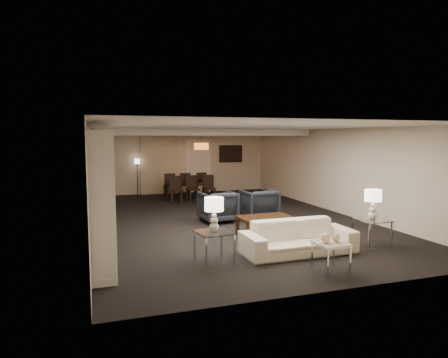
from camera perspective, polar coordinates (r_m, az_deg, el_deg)
name	(u,v)px	position (r m, az deg, el deg)	size (l,w,h in m)	color
floor	(224,218)	(11.14, 0.00, -5.63)	(11.00, 11.00, 0.00)	black
ceiling	(224,128)	(10.92, 0.00, 7.33)	(7.00, 11.00, 0.02)	silver
wall_back	(181,162)	(16.26, -6.11, 2.45)	(7.00, 0.02, 2.50)	beige
wall_front	(343,206)	(6.03, 16.68, -3.77)	(7.00, 0.02, 2.50)	beige
wall_left	(90,178)	(10.41, -18.61, 0.19)	(0.02, 11.00, 2.50)	beige
wall_right	(334,170)	(12.51, 15.41, 1.21)	(0.02, 11.00, 2.50)	beige
ceiling_soffit	(193,133)	(14.28, -4.45, 6.59)	(7.00, 4.00, 0.20)	silver
curtains	(160,164)	(16.02, -9.19, 2.17)	(1.50, 0.12, 2.40)	beige
door	(198,166)	(16.41, -3.69, 1.80)	(0.90, 0.05, 2.10)	silver
painting	(231,154)	(16.78, 0.95, 3.62)	(0.95, 0.04, 0.65)	#142D38
media_unit	(100,195)	(7.84, -17.27, -2.14)	(0.38, 3.40, 2.35)	white
pendant_light	(201,146)	(14.36, -3.26, 4.68)	(0.52, 0.52, 0.24)	#D8591E
sofa	(298,237)	(7.91, 10.58, -8.21)	(2.19, 0.86, 0.64)	beige
coffee_table	(264,225)	(9.33, 5.79, -6.61)	(1.20, 0.70, 0.43)	black
armchair_left	(218,207)	(10.64, -0.91, -3.96)	(0.87, 0.90, 0.81)	black
armchair_right	(259,204)	(11.05, 5.04, -3.60)	(0.87, 0.90, 0.81)	black
side_table_left	(214,247)	(7.27, -1.41, -9.69)	(0.60, 0.60, 0.56)	white
side_table_right	(372,233)	(8.85, 20.34, -7.22)	(0.60, 0.60, 0.56)	white
table_lamp_left	(214,215)	(7.14, -1.43, -5.11)	(0.34, 0.34, 0.62)	beige
table_lamp_right	(373,205)	(8.74, 20.48, -3.44)	(0.34, 0.34, 0.62)	#EDE1C8
marble_table	(331,257)	(7.02, 14.97, -10.73)	(0.50, 0.50, 0.50)	silver
gold_gourd_a	(326,238)	(6.88, 14.35, -8.20)	(0.16, 0.16, 0.16)	#EFC47E
gold_gourd_b	(336,238)	(6.99, 15.74, -8.10)	(0.14, 0.14, 0.14)	#E0C676
television	(101,194)	(8.72, -17.17, -2.07)	(0.14, 1.09, 0.63)	black
vase_blue	(102,207)	(6.59, -17.05, -3.90)	(0.16, 0.16, 0.17)	#2A35B7
vase_amber	(100,171)	(7.42, -17.33, 1.10)	(0.17, 0.17, 0.18)	#C08940
floor_speaker	(106,217)	(8.93, -16.56, -5.29)	(0.12, 0.12, 1.08)	black
dining_table	(189,190)	(14.65, -5.06, -1.64)	(1.74, 0.97, 0.61)	black
chair_nl	(176,189)	(13.87, -6.86, -1.47)	(0.42, 0.42, 0.91)	black
chair_nm	(193,189)	(14.00, -4.45, -1.38)	(0.42, 0.42, 0.91)	black
chair_nr	(209,188)	(14.15, -2.09, -1.28)	(0.42, 0.42, 0.91)	black
chair_fl	(169,185)	(15.14, -7.84, -0.86)	(0.42, 0.42, 0.91)	black
chair_fm	(185,184)	(15.26, -5.63, -0.78)	(0.42, 0.42, 0.91)	black
chair_fr	(200,184)	(15.40, -3.45, -0.70)	(0.42, 0.42, 0.91)	black
floor_lamp	(137,177)	(15.72, -12.27, 0.25)	(0.20, 0.20, 1.42)	black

